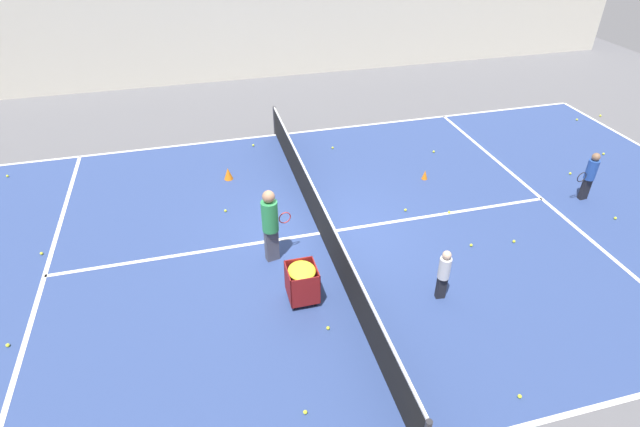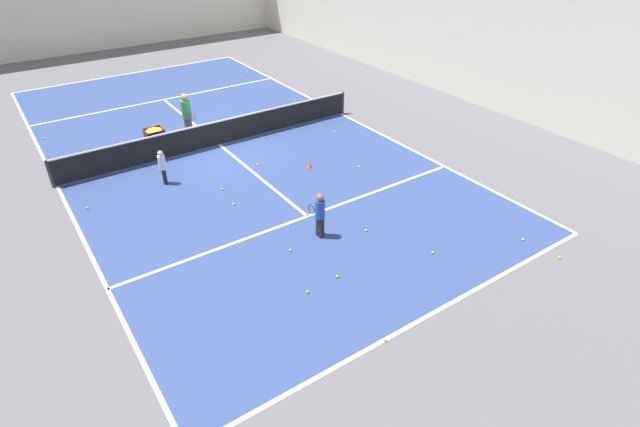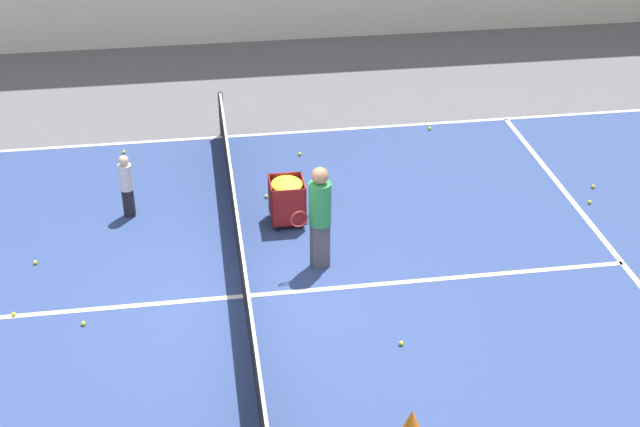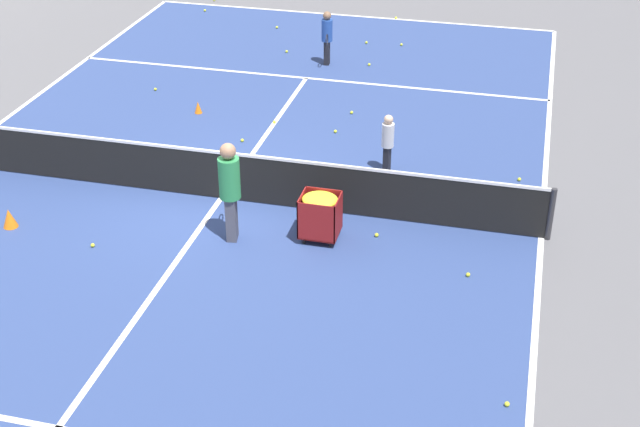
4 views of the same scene
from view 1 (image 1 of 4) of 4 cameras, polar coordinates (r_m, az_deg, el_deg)
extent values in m
plane|color=#5B5B60|center=(12.01, 0.00, -2.29)|extent=(37.92, 37.92, 0.00)
cube|color=navy|center=(12.01, 0.00, -2.28)|extent=(11.48, 22.27, 0.00)
cube|color=white|center=(16.87, -5.04, 8.94)|extent=(0.10, 22.27, 0.00)
cube|color=white|center=(14.56, 24.01, 1.56)|extent=(11.48, 0.10, 0.00)
cube|color=white|center=(12.30, -28.96, -6.28)|extent=(11.48, 0.10, 0.00)
cube|color=white|center=(12.01, 0.00, -2.27)|extent=(0.10, 12.25, 0.00)
cylinder|color=#2D2D33|center=(16.77, -5.18, 10.55)|extent=(0.10, 0.10, 0.96)
cube|color=black|center=(11.74, 0.00, -0.45)|extent=(11.58, 0.03, 0.89)
cube|color=white|center=(11.48, 0.00, 1.49)|extent=(11.58, 0.04, 0.05)
cube|color=black|center=(14.90, 28.04, 2.51)|extent=(0.14, 0.22, 0.61)
cylinder|color=#234799|center=(14.65, 28.63, 4.41)|extent=(0.29, 0.29, 0.54)
sphere|color=#846047|center=(14.50, 29.02, 5.68)|extent=(0.20, 0.20, 0.20)
torus|color=black|center=(14.46, 27.74, 3.70)|extent=(0.04, 0.28, 0.28)
cube|color=#4C4C56|center=(11.05, -5.54, -3.55)|extent=(0.22, 0.31, 0.80)
cylinder|color=#2D8C4C|center=(10.61, -5.76, -0.31)|extent=(0.42, 0.42, 0.71)
sphere|color=#A87A5B|center=(10.35, -5.91, 1.93)|extent=(0.27, 0.27, 0.27)
torus|color=#B22D2D|center=(10.85, -4.04, -0.49)|extent=(0.08, 0.28, 0.28)
cube|color=black|center=(10.43, 13.68, -8.18)|extent=(0.14, 0.20, 0.53)
cylinder|color=silver|center=(10.11, 14.05, -6.07)|extent=(0.26, 0.26, 0.47)
sphere|color=beige|center=(9.91, 14.31, -4.63)|extent=(0.18, 0.18, 0.18)
cube|color=maroon|center=(10.19, -2.02, -9.25)|extent=(0.65, 0.59, 0.02)
cube|color=maroon|center=(10.01, -0.46, -7.53)|extent=(0.65, 0.02, 0.69)
cube|color=maroon|center=(9.92, -3.67, -8.07)|extent=(0.65, 0.02, 0.69)
cube|color=maroon|center=(9.73, -1.64, -8.99)|extent=(0.02, 0.59, 0.69)
cube|color=maroon|center=(10.19, -2.46, -6.66)|extent=(0.02, 0.59, 0.69)
ellipsoid|color=yellow|center=(9.77, -2.09, -6.55)|extent=(0.61, 0.55, 0.16)
cylinder|color=black|center=(10.11, -0.56, -10.16)|extent=(0.05, 0.05, 0.12)
cylinder|color=black|center=(10.43, -1.19, -8.48)|extent=(0.05, 0.05, 0.12)
cylinder|color=black|center=(10.04, -2.88, -10.56)|extent=(0.05, 0.05, 0.12)
cylinder|color=black|center=(10.37, -3.42, -8.86)|extent=(0.05, 0.05, 0.12)
cone|color=orange|center=(14.45, 11.89, 4.35)|extent=(0.17, 0.17, 0.26)
cone|color=orange|center=(14.36, -10.45, 4.50)|extent=(0.26, 0.26, 0.34)
sphere|color=yellow|center=(16.03, 12.87, 6.91)|extent=(0.07, 0.07, 0.07)
sphere|color=yellow|center=(20.82, 29.39, 9.72)|extent=(0.07, 0.07, 0.07)
sphere|color=yellow|center=(12.98, -29.23, -4.00)|extent=(0.07, 0.07, 0.07)
sphere|color=yellow|center=(20.06, 27.30, 9.52)|extent=(0.07, 0.07, 0.07)
sphere|color=yellow|center=(15.88, 1.45, 7.52)|extent=(0.07, 0.07, 0.07)
sphere|color=yellow|center=(12.55, 21.29, -2.98)|extent=(0.07, 0.07, 0.07)
sphere|color=yellow|center=(14.50, 30.68, -0.46)|extent=(0.07, 0.07, 0.07)
sphere|color=yellow|center=(16.85, -32.13, 3.65)|extent=(0.07, 0.07, 0.07)
sphere|color=yellow|center=(9.67, 0.92, -12.95)|extent=(0.07, 0.07, 0.07)
sphere|color=yellow|center=(16.12, 26.69, 4.12)|extent=(0.07, 0.07, 0.07)
sphere|color=yellow|center=(13.11, 14.55, 0.14)|extent=(0.07, 0.07, 0.07)
sphere|color=yellow|center=(9.31, 21.86, -18.82)|extent=(0.07, 0.07, 0.07)
sphere|color=yellow|center=(12.97, 9.74, 0.40)|extent=(0.07, 0.07, 0.07)
sphere|color=yellow|center=(12.10, 16.89, -3.48)|extent=(0.07, 0.07, 0.07)
sphere|color=yellow|center=(10.98, -32.10, -12.63)|extent=(0.07, 0.07, 0.07)
sphere|color=yellow|center=(8.55, -1.70, -21.74)|extent=(0.07, 0.07, 0.07)
sphere|color=yellow|center=(16.18, -7.63, 7.74)|extent=(0.07, 0.07, 0.07)
sphere|color=yellow|center=(12.98, -10.76, 0.31)|extent=(0.07, 0.07, 0.07)
sphere|color=yellow|center=(17.81, 29.67, 5.94)|extent=(0.07, 0.07, 0.07)
camera|label=2|loc=(19.24, 72.14, 14.64)|focal=28.00mm
camera|label=3|loc=(20.77, -8.03, 36.00)|focal=50.00mm
camera|label=4|loc=(11.71, -87.22, 6.89)|focal=50.00mm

